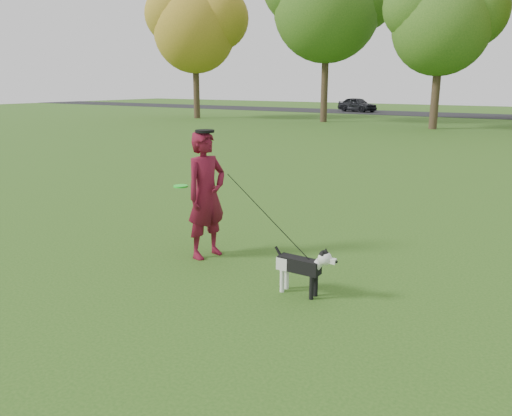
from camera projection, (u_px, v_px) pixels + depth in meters
The scene contains 5 objects.
ground at pixel (266, 273), 7.39m from camera, with size 120.00×120.00×0.00m, color #285116.
man at pixel (206, 195), 7.87m from camera, with size 0.74×0.49×2.03m, color #5A0C1E.
dog at pixel (304, 265), 6.52m from camera, with size 0.92×0.18×0.70m.
car_left at pixel (357, 105), 47.50m from camera, with size 1.59×3.94×1.34m, color black.
man_held_items at pixel (267, 215), 6.96m from camera, with size 2.73×0.67×1.57m.
Camera 1 is at (3.65, -5.89, 2.74)m, focal length 35.00 mm.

